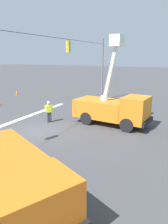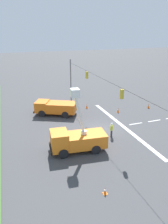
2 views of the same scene
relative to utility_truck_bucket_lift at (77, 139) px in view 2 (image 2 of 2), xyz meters
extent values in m
plane|color=#424244|center=(3.86, -4.43, -1.40)|extent=(200.00, 200.00, 0.00)
cube|color=silver|center=(3.86, -7.63, -1.40)|extent=(17.60, 0.50, 0.01)
cube|color=silver|center=(3.86, -9.63, -1.40)|extent=(0.20, 2.00, 0.01)
cube|color=silver|center=(3.86, -12.63, -1.40)|extent=(0.20, 2.00, 0.01)
cylinder|color=slate|center=(16.86, -4.43, 2.20)|extent=(0.20, 0.20, 7.20)
cylinder|color=black|center=(3.86, -4.43, 5.20)|extent=(26.00, 0.03, 0.03)
cylinder|color=black|center=(-0.94, -4.43, 5.15)|extent=(0.02, 0.02, 0.10)
cube|color=gold|center=(-0.94, -4.43, 4.62)|extent=(0.32, 0.28, 0.96)
cylinder|color=black|center=(-0.94, -4.59, 4.94)|extent=(0.16, 0.05, 0.16)
cylinder|color=green|center=(-0.94, -4.59, 4.62)|extent=(0.16, 0.05, 0.16)
cylinder|color=black|center=(-0.94, -4.59, 4.30)|extent=(0.16, 0.05, 0.16)
cylinder|color=black|center=(8.86, -4.43, 5.15)|extent=(0.02, 0.02, 0.10)
cube|color=gold|center=(8.86, -4.43, 4.62)|extent=(0.32, 0.28, 0.96)
cylinder|color=green|center=(8.86, -4.59, 4.94)|extent=(0.16, 0.05, 0.16)
cylinder|color=black|center=(8.86, -4.59, 4.62)|extent=(0.16, 0.05, 0.16)
cylinder|color=black|center=(8.86, -4.59, 4.30)|extent=(0.16, 0.05, 0.16)
cube|color=orange|center=(-0.11, -1.04, -0.22)|extent=(2.75, 4.22, 1.37)
cube|color=orange|center=(0.20, 1.79, 0.04)|extent=(2.41, 1.94, 1.88)
cube|color=#1E2838|center=(0.26, 2.38, 0.37)|extent=(1.98, 0.31, 0.85)
cube|color=black|center=(0.30, 2.71, -0.75)|extent=(2.34, 0.41, 0.30)
cylinder|color=black|center=(-0.90, 1.68, -0.90)|extent=(0.39, 1.02, 1.00)
cylinder|color=black|center=(1.24, 1.44, -0.90)|extent=(0.39, 1.02, 1.00)
cylinder|color=black|center=(-1.26, -1.63, -0.90)|extent=(0.39, 1.02, 1.00)
cylinder|color=black|center=(0.88, -1.87, -0.90)|extent=(0.39, 1.02, 1.00)
cylinder|color=silver|center=(-0.08, -0.76, 0.65)|extent=(0.60, 0.60, 0.36)
cube|color=white|center=(-0.04, -0.33, 2.57)|extent=(0.36, 1.13, 4.25)
cube|color=white|center=(0.01, 0.11, 4.92)|extent=(0.98, 0.89, 0.80)
cube|color=orange|center=(10.39, -1.06, -0.21)|extent=(4.03, 4.77, 1.38)
cube|color=orange|center=(11.72, 1.56, -0.14)|extent=(2.87, 2.63, 1.52)
cube|color=#1E2838|center=(12.01, 2.11, 0.12)|extent=(1.88, 1.02, 0.69)
cube|color=black|center=(12.16, 2.42, -0.75)|extent=(2.23, 1.24, 0.30)
cylinder|color=black|center=(10.62, 1.86, -0.90)|extent=(0.70, 1.02, 1.00)
cylinder|color=black|center=(12.61, 0.84, -0.90)|extent=(0.70, 1.02, 1.00)
cylinder|color=black|center=(9.06, -1.21, -0.90)|extent=(0.70, 1.02, 1.00)
cylinder|color=black|center=(11.05, -2.22, -0.90)|extent=(0.70, 1.02, 1.00)
cylinder|color=#383842|center=(1.72, -4.92, -0.98)|extent=(0.18, 0.18, 0.85)
cylinder|color=#383842|center=(1.57, -4.79, -0.98)|extent=(0.18, 0.18, 0.85)
cube|color=#D8EA26|center=(1.64, -4.85, -0.25)|extent=(0.46, 0.44, 0.60)
cube|color=silver|center=(1.64, -4.85, -0.25)|extent=(0.38, 0.33, 0.62)
cylinder|color=#D8EA26|center=(1.85, -5.02, -0.22)|extent=(0.11, 0.11, 0.55)
cylinder|color=#D8EA26|center=(1.43, -4.68, -0.22)|extent=(0.11, 0.11, 0.55)
sphere|color=tan|center=(1.64, -4.85, 0.18)|extent=(0.22, 0.22, 0.22)
sphere|color=white|center=(1.64, -4.85, 0.24)|extent=(0.26, 0.26, 0.26)
cube|color=orange|center=(11.85, -5.57, -1.39)|extent=(0.36, 0.36, 0.03)
cone|color=orange|center=(11.85, -5.57, -1.00)|extent=(0.30, 0.30, 0.74)
cylinder|color=white|center=(11.85, -5.57, -0.97)|extent=(0.18, 0.18, 0.13)
cube|color=orange|center=(8.50, -9.42, -1.39)|extent=(0.36, 0.36, 0.03)
cone|color=orange|center=(8.50, -9.42, -1.01)|extent=(0.29, 0.29, 0.73)
cylinder|color=white|center=(8.50, -9.42, -0.98)|extent=(0.18, 0.18, 0.13)
cube|color=orange|center=(-6.84, -0.08, -1.39)|extent=(0.36, 0.36, 0.03)
cone|color=orange|center=(-6.84, -0.08, -1.10)|extent=(0.22, 0.22, 0.55)
cylinder|color=white|center=(-6.84, -0.08, -1.07)|extent=(0.14, 0.14, 0.10)
cube|color=orange|center=(8.54, -14.94, -1.39)|extent=(0.36, 0.36, 0.03)
cone|color=orange|center=(8.54, -14.94, -0.98)|extent=(0.32, 0.32, 0.80)
cylinder|color=white|center=(8.54, -14.94, -0.94)|extent=(0.20, 0.20, 0.14)
camera|label=1|loc=(15.79, 5.04, 3.85)|focal=35.00mm
camera|label=2|loc=(-19.07, 6.07, 10.71)|focal=35.00mm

